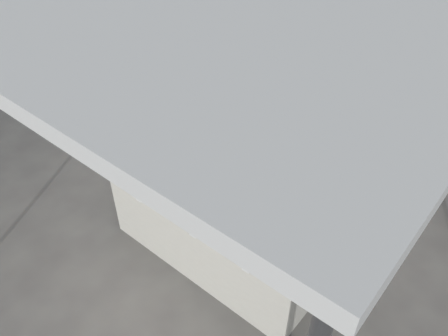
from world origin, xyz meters
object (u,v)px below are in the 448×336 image
Objects in this scene: globe_0 at (240,225)px; lampshade_0 at (217,144)px; display_table at (223,222)px; decanter_0 at (148,160)px; bottle_0 at (175,115)px; cardboard_box_closed at (322,112)px.

globe_0 is 0.91m from lampshade_0.
display_table is at bearing -44.50° from lampshade_0.
decanter_0 is at bearing -118.07° from lampshade_0.
lampshade_0 is at bearing 74.56° from decanter_0.
globe_0 is at bearing -26.61° from bottle_0.
lampshade_0 is at bearing 140.94° from globe_0.
decanter_0 is 0.97m from globe_0.
decanter_0 is (-0.58, -0.24, 0.51)m from display_table.
globe_0 is (1.24, -0.62, -0.10)m from bottle_0.
decanter_0 reaches higher than globe_0.
lampshade_0 is at bearing -110.76° from cardboard_box_closed.
display_table reaches higher than cardboard_box_closed.
bottle_0 reaches higher than cardboard_box_closed.
cardboard_box_closed is 3.42× the size of globe_0.
cardboard_box_closed is at bearing 95.88° from decanter_0.
cardboard_box_closed is (-0.36, 2.30, -0.15)m from display_table.
lampshade_0 is at bearing 137.31° from display_table.
bottle_0 is (-0.85, 0.34, 0.55)m from display_table.
display_table is 6.74× the size of decanter_0.
cardboard_box_closed is 1.78× the size of bottle_0.
lampshade_0 is (0.26, 0.53, -0.02)m from decanter_0.
decanter_0 is 1.53× the size of globe_0.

